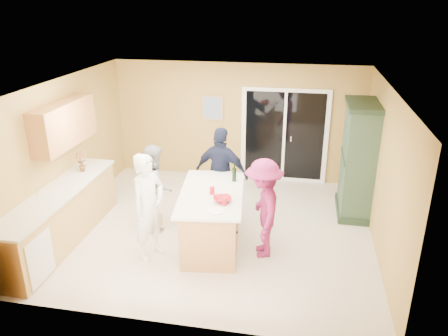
% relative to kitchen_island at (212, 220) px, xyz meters
% --- Properties ---
extents(floor, '(5.50, 5.50, 0.00)m').
position_rel_kitchen_island_xyz_m(floor, '(-0.06, 0.53, -0.45)').
color(floor, beige).
rests_on(floor, ground).
extents(ceiling, '(5.50, 5.00, 0.10)m').
position_rel_kitchen_island_xyz_m(ceiling, '(-0.06, 0.53, 2.15)').
color(ceiling, white).
rests_on(ceiling, wall_back).
extents(wall_back, '(5.50, 0.10, 2.60)m').
position_rel_kitchen_island_xyz_m(wall_back, '(-0.06, 3.03, 0.85)').
color(wall_back, '#DBB55A').
rests_on(wall_back, ground).
extents(wall_front, '(5.50, 0.10, 2.60)m').
position_rel_kitchen_island_xyz_m(wall_front, '(-0.06, -1.97, 0.85)').
color(wall_front, '#DBB55A').
rests_on(wall_front, ground).
extents(wall_left, '(0.10, 5.00, 2.60)m').
position_rel_kitchen_island_xyz_m(wall_left, '(-2.81, 0.53, 0.85)').
color(wall_left, '#DBB55A').
rests_on(wall_left, ground).
extents(wall_right, '(0.10, 5.00, 2.60)m').
position_rel_kitchen_island_xyz_m(wall_right, '(2.69, 0.53, 0.85)').
color(wall_right, '#DBB55A').
rests_on(wall_right, ground).
extents(left_cabinet_run, '(0.65, 3.05, 1.24)m').
position_rel_kitchen_island_xyz_m(left_cabinet_run, '(-2.51, -0.52, 0.01)').
color(left_cabinet_run, tan).
rests_on(left_cabinet_run, floor).
extents(upper_cabinets, '(0.35, 1.60, 0.75)m').
position_rel_kitchen_island_xyz_m(upper_cabinets, '(-2.64, 0.33, 1.42)').
color(upper_cabinets, tan).
rests_on(upper_cabinets, wall_left).
extents(sliding_door, '(1.90, 0.07, 2.10)m').
position_rel_kitchen_island_xyz_m(sliding_door, '(0.99, 2.99, 0.60)').
color(sliding_door, white).
rests_on(sliding_door, floor).
extents(framed_picture, '(0.46, 0.04, 0.56)m').
position_rel_kitchen_island_xyz_m(framed_picture, '(-0.61, 3.00, 1.15)').
color(framed_picture, tan).
rests_on(framed_picture, wall_back).
extents(kitchen_island, '(1.22, 1.95, 0.97)m').
position_rel_kitchen_island_xyz_m(kitchen_island, '(0.00, 0.00, 0.00)').
color(kitchen_island, tan).
rests_on(kitchen_island, floor).
extents(green_hutch, '(0.62, 1.18, 2.16)m').
position_rel_kitchen_island_xyz_m(green_hutch, '(2.43, 1.67, 0.60)').
color(green_hutch, '#1F3221').
rests_on(green_hutch, floor).
extents(woman_white, '(0.63, 0.75, 1.73)m').
position_rel_kitchen_island_xyz_m(woman_white, '(-0.89, -0.49, 0.41)').
color(woman_white, white).
rests_on(woman_white, floor).
extents(woman_grey, '(0.82, 0.91, 1.52)m').
position_rel_kitchen_island_xyz_m(woman_grey, '(-1.14, 0.54, 0.30)').
color(woman_grey, gray).
rests_on(woman_grey, floor).
extents(woman_navy, '(1.09, 0.61, 1.75)m').
position_rel_kitchen_island_xyz_m(woman_navy, '(-0.03, 1.02, 0.42)').
color(woman_navy, '#181C36').
rests_on(woman_navy, floor).
extents(woman_magenta, '(0.79, 1.14, 1.62)m').
position_rel_kitchen_island_xyz_m(woman_magenta, '(0.85, -0.11, 0.36)').
color(woman_magenta, '#861D4E').
rests_on(woman_magenta, floor).
extents(serving_bowl, '(0.35, 0.35, 0.07)m').
position_rel_kitchen_island_xyz_m(serving_bowl, '(0.23, -0.29, 0.55)').
color(serving_bowl, '#AD131E').
rests_on(serving_bowl, kitchen_island).
extents(tulip_vase, '(0.22, 0.15, 0.39)m').
position_rel_kitchen_island_xyz_m(tulip_vase, '(-2.51, 0.51, 0.68)').
color(tulip_vase, '#A71025').
rests_on(tulip_vase, left_cabinet_run).
extents(tumbler_near, '(0.09, 0.09, 0.12)m').
position_rel_kitchen_island_xyz_m(tumbler_near, '(0.02, -0.06, 0.57)').
color(tumbler_near, '#AD131E').
rests_on(tumbler_near, kitchen_island).
extents(tumbler_far, '(0.10, 0.10, 0.12)m').
position_rel_kitchen_island_xyz_m(tumbler_far, '(0.29, -0.42, 0.57)').
color(tumbler_far, '#AD131E').
rests_on(tumbler_far, kitchen_island).
extents(wine_bottle, '(0.07, 0.07, 0.32)m').
position_rel_kitchen_island_xyz_m(wine_bottle, '(0.28, 0.51, 0.64)').
color(wine_bottle, black).
rests_on(wine_bottle, kitchen_island).
extents(white_plate, '(0.31, 0.31, 0.02)m').
position_rel_kitchen_island_xyz_m(white_plate, '(0.21, -0.65, 0.52)').
color(white_plate, white).
rests_on(white_plate, kitchen_island).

